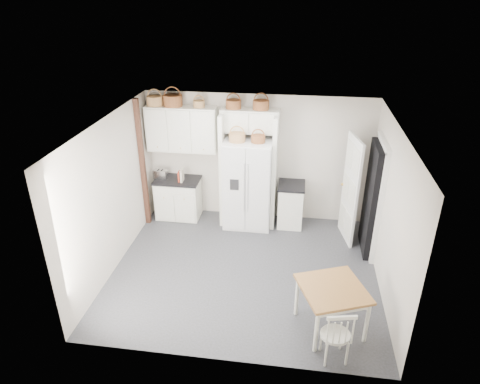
# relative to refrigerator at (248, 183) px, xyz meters

# --- Properties ---
(floor) EXTENTS (4.50, 4.50, 0.00)m
(floor) POSITION_rel_refrigerator_xyz_m (0.15, -1.62, -0.90)
(floor) COLOR #2E2F30
(floor) RESTS_ON ground
(ceiling) EXTENTS (4.50, 4.50, 0.00)m
(ceiling) POSITION_rel_refrigerator_xyz_m (0.15, -1.62, 1.70)
(ceiling) COLOR white
(ceiling) RESTS_ON wall_back
(wall_back) EXTENTS (4.50, 0.00, 4.50)m
(wall_back) POSITION_rel_refrigerator_xyz_m (0.15, 0.38, 0.40)
(wall_back) COLOR beige
(wall_back) RESTS_ON floor
(wall_left) EXTENTS (0.00, 4.00, 4.00)m
(wall_left) POSITION_rel_refrigerator_xyz_m (-2.10, -1.62, 0.40)
(wall_left) COLOR beige
(wall_left) RESTS_ON floor
(wall_right) EXTENTS (0.00, 4.00, 4.00)m
(wall_right) POSITION_rel_refrigerator_xyz_m (2.40, -1.62, 0.40)
(wall_right) COLOR beige
(wall_right) RESTS_ON floor
(refrigerator) EXTENTS (0.93, 0.75, 1.81)m
(refrigerator) POSITION_rel_refrigerator_xyz_m (0.00, 0.00, 0.00)
(refrigerator) COLOR silver
(refrigerator) RESTS_ON floor
(base_cab_left) EXTENTS (0.89, 0.56, 0.82)m
(base_cab_left) POSITION_rel_refrigerator_xyz_m (-1.48, 0.08, -0.49)
(base_cab_left) COLOR silver
(base_cab_left) RESTS_ON floor
(base_cab_right) EXTENTS (0.49, 0.59, 0.86)m
(base_cab_right) POSITION_rel_refrigerator_xyz_m (0.86, 0.08, -0.47)
(base_cab_right) COLOR silver
(base_cab_right) RESTS_ON floor
(dining_table) EXTENTS (1.11, 1.11, 0.71)m
(dining_table) POSITION_rel_refrigerator_xyz_m (1.54, -2.80, -0.55)
(dining_table) COLOR brown
(dining_table) RESTS_ON floor
(windsor_chair) EXTENTS (0.46, 0.43, 0.80)m
(windsor_chair) POSITION_rel_refrigerator_xyz_m (1.57, -3.36, -0.50)
(windsor_chair) COLOR silver
(windsor_chair) RESTS_ON floor
(counter_left) EXTENTS (0.92, 0.60, 0.04)m
(counter_left) POSITION_rel_refrigerator_xyz_m (-1.48, 0.08, -0.06)
(counter_left) COLOR black
(counter_left) RESTS_ON base_cab_left
(counter_right) EXTENTS (0.53, 0.62, 0.04)m
(counter_right) POSITION_rel_refrigerator_xyz_m (0.86, 0.08, -0.03)
(counter_right) COLOR black
(counter_right) RESTS_ON base_cab_right
(toaster) EXTENTS (0.29, 0.18, 0.19)m
(toaster) POSITION_rel_refrigerator_xyz_m (-1.83, 0.08, 0.05)
(toaster) COLOR silver
(toaster) RESTS_ON counter_left
(cookbook_red) EXTENTS (0.04, 0.15, 0.22)m
(cookbook_red) POSITION_rel_refrigerator_xyz_m (-1.41, 0.00, 0.06)
(cookbook_red) COLOR #B23119
(cookbook_red) RESTS_ON counter_left
(cookbook_cream) EXTENTS (0.04, 0.17, 0.26)m
(cookbook_cream) POSITION_rel_refrigerator_xyz_m (-1.35, 0.00, 0.08)
(cookbook_cream) COLOR beige
(cookbook_cream) RESTS_ON counter_left
(basket_upper_a) EXTENTS (0.32, 0.32, 0.18)m
(basket_upper_a) POSITION_rel_refrigerator_xyz_m (-1.85, 0.21, 1.54)
(basket_upper_a) COLOR olive
(basket_upper_a) RESTS_ON upper_cabinet
(basket_upper_b) EXTENTS (0.36, 0.36, 0.21)m
(basket_upper_b) POSITION_rel_refrigerator_xyz_m (-1.49, 0.21, 1.55)
(basket_upper_b) COLOR #612B18
(basket_upper_b) RESTS_ON upper_cabinet
(basket_upper_c) EXTENTS (0.22, 0.22, 0.13)m
(basket_upper_c) POSITION_rel_refrigerator_xyz_m (-0.98, 0.21, 1.51)
(basket_upper_c) COLOR olive
(basket_upper_c) RESTS_ON upper_cabinet
(basket_bridge_a) EXTENTS (0.29, 0.29, 0.16)m
(basket_bridge_a) POSITION_rel_refrigerator_xyz_m (-0.32, 0.21, 1.53)
(basket_bridge_a) COLOR #612B18
(basket_bridge_a) RESTS_ON bridge_cabinet
(basket_bridge_b) EXTENTS (0.31, 0.31, 0.18)m
(basket_bridge_b) POSITION_rel_refrigerator_xyz_m (0.20, 0.21, 1.53)
(basket_bridge_b) COLOR #612B18
(basket_bridge_b) RESTS_ON bridge_cabinet
(basket_fridge_a) EXTENTS (0.31, 0.31, 0.17)m
(basket_fridge_a) POSITION_rel_refrigerator_xyz_m (-0.20, -0.10, 0.99)
(basket_fridge_a) COLOR olive
(basket_fridge_a) RESTS_ON refrigerator
(basket_fridge_b) EXTENTS (0.26, 0.26, 0.14)m
(basket_fridge_b) POSITION_rel_refrigerator_xyz_m (0.19, -0.10, 0.97)
(basket_fridge_b) COLOR #612B18
(basket_fridge_b) RESTS_ON refrigerator
(upper_cabinet) EXTENTS (1.40, 0.34, 0.90)m
(upper_cabinet) POSITION_rel_refrigerator_xyz_m (-1.35, 0.21, 1.00)
(upper_cabinet) COLOR silver
(upper_cabinet) RESTS_ON wall_back
(bridge_cabinet) EXTENTS (1.12, 0.34, 0.45)m
(bridge_cabinet) POSITION_rel_refrigerator_xyz_m (0.00, 0.21, 1.22)
(bridge_cabinet) COLOR silver
(bridge_cabinet) RESTS_ON wall_back
(fridge_panel_left) EXTENTS (0.08, 0.60, 2.30)m
(fridge_panel_left) POSITION_rel_refrigerator_xyz_m (-0.51, 0.08, 0.25)
(fridge_panel_left) COLOR silver
(fridge_panel_left) RESTS_ON floor
(fridge_panel_right) EXTENTS (0.08, 0.60, 2.30)m
(fridge_panel_right) POSITION_rel_refrigerator_xyz_m (0.51, 0.08, 0.25)
(fridge_panel_right) COLOR silver
(fridge_panel_right) RESTS_ON floor
(trim_post) EXTENTS (0.09, 0.09, 2.60)m
(trim_post) POSITION_rel_refrigerator_xyz_m (-2.05, -0.27, 0.40)
(trim_post) COLOR black
(trim_post) RESTS_ON floor
(doorway_void) EXTENTS (0.18, 0.85, 2.05)m
(doorway_void) POSITION_rel_refrigerator_xyz_m (2.31, -0.62, 0.12)
(doorway_void) COLOR black
(doorway_void) RESTS_ON floor
(door_slab) EXTENTS (0.21, 0.79, 2.05)m
(door_slab) POSITION_rel_refrigerator_xyz_m (1.95, -0.28, 0.12)
(door_slab) COLOR white
(door_slab) RESTS_ON floor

